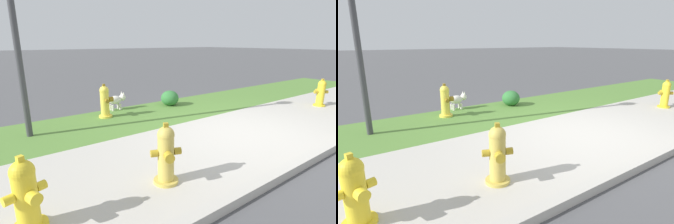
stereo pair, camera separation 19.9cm
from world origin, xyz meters
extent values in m
plane|color=#515154|center=(0.00, 0.00, 0.00)|extent=(120.00, 120.00, 0.00)
cube|color=#BCB7AD|center=(0.00, 0.00, 0.01)|extent=(18.00, 2.52, 0.01)
cube|color=#568438|center=(0.00, 2.31, 0.00)|extent=(18.00, 2.10, 0.01)
cube|color=#BCB7AD|center=(0.00, -1.34, 0.06)|extent=(18.00, 0.16, 0.12)
cylinder|color=yellow|center=(-3.91, -0.43, 0.33)|extent=(0.21, 0.21, 0.56)
sphere|color=yellow|center=(-3.91, -0.43, 0.61)|extent=(0.22, 0.22, 0.22)
cube|color=yellow|center=(-3.91, -0.43, 0.73)|extent=(0.07, 0.07, 0.06)
cylinder|color=yellow|center=(-3.77, -0.39, 0.39)|extent=(0.11, 0.11, 0.09)
cylinder|color=yellow|center=(-4.05, -0.48, 0.39)|extent=(0.11, 0.11, 0.09)
cylinder|color=yellow|center=(-3.86, -0.58, 0.39)|extent=(0.14, 0.13, 0.12)
cylinder|color=gold|center=(-2.36, -0.53, 0.03)|extent=(0.32, 0.32, 0.05)
cylinder|color=gold|center=(-2.36, -0.53, 0.35)|extent=(0.21, 0.21, 0.60)
sphere|color=gold|center=(-2.36, -0.53, 0.65)|extent=(0.22, 0.22, 0.22)
cube|color=#B29323|center=(-2.36, -0.53, 0.77)|extent=(0.07, 0.07, 0.06)
cylinder|color=#B29323|center=(-2.23, -0.58, 0.42)|extent=(0.12, 0.12, 0.09)
cylinder|color=#B29323|center=(-2.50, -0.47, 0.42)|extent=(0.12, 0.12, 0.09)
cylinder|color=#B29323|center=(-2.42, -0.67, 0.42)|extent=(0.15, 0.14, 0.12)
cylinder|color=yellow|center=(-1.73, 2.74, 0.03)|extent=(0.31, 0.31, 0.05)
cylinder|color=yellow|center=(-1.73, 2.74, 0.35)|extent=(0.20, 0.20, 0.59)
sphere|color=yellow|center=(-1.73, 2.74, 0.64)|extent=(0.21, 0.21, 0.21)
cube|color=olive|center=(-1.73, 2.74, 0.77)|extent=(0.06, 0.06, 0.06)
cylinder|color=olive|center=(-1.72, 2.89, 0.42)|extent=(0.10, 0.10, 0.09)
cylinder|color=olive|center=(-1.74, 2.60, 0.42)|extent=(0.10, 0.10, 0.09)
cylinder|color=olive|center=(-1.57, 2.73, 0.42)|extent=(0.11, 0.13, 0.12)
cylinder|color=yellow|center=(3.48, 0.20, 0.03)|extent=(0.30, 0.30, 0.05)
cylinder|color=yellow|center=(3.48, 0.20, 0.33)|extent=(0.20, 0.20, 0.57)
sphere|color=yellow|center=(3.48, 0.20, 0.62)|extent=(0.21, 0.21, 0.21)
cube|color=#B29323|center=(3.48, 0.20, 0.74)|extent=(0.08, 0.08, 0.06)
cylinder|color=#B29323|center=(3.36, 0.27, 0.40)|extent=(0.12, 0.12, 0.09)
cylinder|color=#B29323|center=(3.60, 0.12, 0.40)|extent=(0.12, 0.12, 0.09)
cylinder|color=#B29323|center=(3.56, 0.32, 0.40)|extent=(0.16, 0.15, 0.12)
ellipsoid|color=silver|center=(-1.23, 3.23, 0.27)|extent=(0.36, 0.24, 0.22)
sphere|color=silver|center=(-1.01, 3.24, 0.31)|extent=(0.18, 0.18, 0.18)
sphere|color=black|center=(-0.93, 3.25, 0.30)|extent=(0.03, 0.03, 0.03)
cone|color=silver|center=(-1.01, 3.29, 0.42)|extent=(0.06, 0.06, 0.08)
cone|color=silver|center=(-1.00, 3.19, 0.42)|extent=(0.06, 0.06, 0.08)
cylinder|color=silver|center=(-1.13, 3.30, 0.08)|extent=(0.06, 0.06, 0.16)
cylinder|color=silver|center=(-1.12, 3.18, 0.08)|extent=(0.06, 0.06, 0.16)
cylinder|color=silver|center=(-1.35, 3.28, 0.08)|extent=(0.06, 0.06, 0.16)
cylinder|color=silver|center=(-1.34, 3.16, 0.08)|extent=(0.06, 0.06, 0.16)
cylinder|color=silver|center=(-1.43, 3.22, 0.33)|extent=(0.05, 0.05, 0.12)
cylinder|color=#3D3D42|center=(-3.42, 2.40, 2.05)|extent=(0.11, 0.11, 4.09)
ellipsoid|color=#337538|center=(0.21, 2.77, 0.21)|extent=(0.50, 0.50, 0.42)
camera|label=1|loc=(-4.14, -2.93, 1.74)|focal=28.00mm
camera|label=2|loc=(-3.98, -3.05, 1.74)|focal=28.00mm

